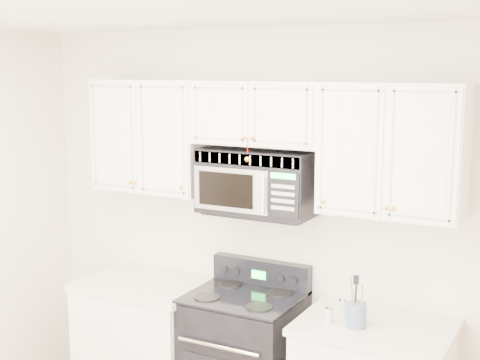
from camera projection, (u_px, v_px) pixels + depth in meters
The scene contains 7 objects.
room at pixel (96, 318), 2.84m from camera, with size 3.51×3.51×2.61m.
base_cabinet_left at pixel (147, 350), 4.61m from camera, with size 0.86×0.65×0.92m.
upper_cabinets at pixel (262, 136), 4.11m from camera, with size 2.44×0.37×0.75m.
microwave at pixel (258, 181), 4.15m from camera, with size 0.72×0.41×0.40m.
utensil_crock at pixel (356, 314), 3.71m from camera, with size 0.11×0.11×0.30m.
shaker_salt at pixel (343, 307), 3.88m from camera, with size 0.05×0.05×0.11m.
shaker_pepper at pixel (329, 314), 3.77m from camera, with size 0.04×0.04×0.10m.
Camera 1 is at (1.82, -2.09, 2.36)m, focal length 50.00 mm.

